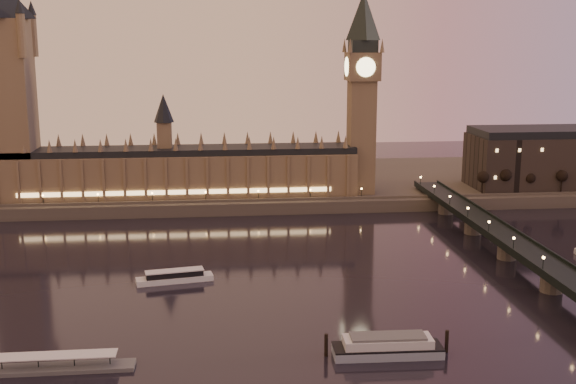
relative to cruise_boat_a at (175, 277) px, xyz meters
name	(u,v)px	position (x,y,z in m)	size (l,w,h in m)	color
ground	(277,282)	(36.15, -4.51, -1.90)	(700.00, 700.00, 0.00)	black
far_embankment	(304,183)	(66.15, 160.49, 1.10)	(560.00, 130.00, 6.00)	#423D35
palace_of_westminster	(177,166)	(-3.98, 116.48, 19.81)	(180.00, 26.62, 52.00)	brown
victoria_tower	(7,79)	(-83.85, 116.49, 63.89)	(31.68, 31.68, 118.00)	brown
big_ben	(362,81)	(90.14, 116.48, 62.05)	(17.68, 17.68, 104.00)	brown
westminster_bridge	(527,260)	(127.76, -4.51, 3.62)	(13.20, 260.00, 15.30)	black
bare_tree_0	(481,179)	(150.82, 104.49, 12.66)	(5.64, 5.64, 11.48)	black
bare_tree_1	(507,178)	(164.68, 104.49, 12.66)	(5.64, 5.64, 11.48)	black
bare_tree_2	(533,177)	(178.55, 104.49, 12.66)	(5.64, 5.64, 11.48)	black
bare_tree_3	(559,177)	(192.42, 104.49, 12.66)	(5.64, 5.64, 11.48)	black
cruise_boat_a	(175,277)	(0.00, 0.00, 0.00)	(27.52, 10.51, 4.31)	silver
moored_barge	(388,346)	(60.61, -67.78, 0.75)	(34.26, 9.14, 6.28)	#8B9BB1
pontoon_pier	(59,366)	(-26.20, -67.82, -0.80)	(38.24, 6.37, 10.20)	#595B5E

